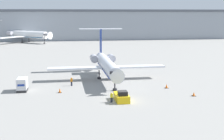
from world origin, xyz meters
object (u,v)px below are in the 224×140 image
Objects in this scene: airplane_main at (107,64)px; traffic_cone_mid at (194,94)px; pushback_tug at (122,97)px; luggage_cart at (22,85)px; traffic_cone_left at (60,90)px; worker_by_wing at (72,81)px; traffic_cone_right at (167,86)px; worker_near_tug at (112,97)px; airplane_parked_far_left at (26,34)px.

airplane_main is 36.46× the size of traffic_cone_mid.
airplane_main is 17.32m from pushback_tug.
pushback_tug is 1.31× the size of luggage_cart.
traffic_cone_mid is (22.66, -5.68, -0.07)m from traffic_cone_left.
traffic_cone_mid is at bearing -27.71° from worker_by_wing.
airplane_main reaches higher than luggage_cart.
traffic_cone_right is at bearing 36.48° from pushback_tug.
traffic_cone_mid is (12.85, -15.93, -2.95)m from airplane_main.
traffic_cone_left is 1.21× the size of traffic_cone_mid.
worker_near_tug is at bearing -32.83° from luggage_cart.
airplane_parked_far_left is (-37.11, 99.47, 3.50)m from traffic_cone_right.
worker_by_wing is (-7.62, -5.18, -2.39)m from airplane_main.
pushback_tug is 12.79m from traffic_cone_mid.
pushback_tug reaches higher than worker_by_wing.
luggage_cart is 1.84× the size of worker_by_wing.
airplane_parked_far_left is (-25.45, 107.38, 3.01)m from worker_near_tug.
luggage_cart reaches higher than traffic_cone_mid.
worker_near_tug is 14.10m from traffic_cone_right.
traffic_cone_right is (10.06, -9.77, -2.91)m from airplane_main.
traffic_cone_left is at bearing -18.22° from luggage_cart.
airplane_parked_far_left is at bearing 96.14° from luggage_cart.
worker_near_tug is 2.41× the size of traffic_cone_mid.
worker_near_tug is at bearing -161.98° from pushback_tug.
traffic_cone_right is 0.03× the size of airplane_parked_far_left.
airplane_main is at bearing 46.28° from traffic_cone_left.
traffic_cone_right is (26.60, -1.73, -0.82)m from luggage_cart.
pushback_tug is at bearing -57.06° from worker_by_wing.
traffic_cone_right is (9.94, 7.35, -0.32)m from pushback_tug.
traffic_cone_left reaches higher than traffic_cone_right.
luggage_cart is at bearing 164.96° from traffic_cone_mid.
traffic_cone_left is at bearing 137.86° from worker_near_tug.
traffic_cone_mid is at bearing -14.07° from traffic_cone_left.
traffic_cone_right is at bearing 1.40° from traffic_cone_left.
traffic_cone_left reaches higher than traffic_cone_mid.
airplane_parked_far_left reaches higher than traffic_cone_right.
worker_by_wing reaches higher than traffic_cone_right.
airplane_parked_far_left is (-19.43, 94.88, 2.98)m from worker_by_wing.
airplane_main is 30.18× the size of traffic_cone_left.
airplane_main is 32.50× the size of traffic_cone_right.
traffic_cone_mid is (20.47, -10.75, -0.56)m from worker_by_wing.
pushback_tug reaches higher than traffic_cone_mid.
airplane_main is 0.93× the size of airplane_parked_far_left.
luggage_cart is 4.08× the size of traffic_cone_right.
pushback_tug reaches higher than worker_near_tug.
traffic_cone_left is at bearing -113.33° from worker_by_wing.
airplane_main reaches higher than traffic_cone_right.
traffic_cone_right is at bearing -3.73° from luggage_cart.
airplane_main is at bearing 84.83° from worker_near_tug.
traffic_cone_left is at bearing 145.33° from pushback_tug.
pushback_tug is at bearing -75.73° from airplane_parked_far_left.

